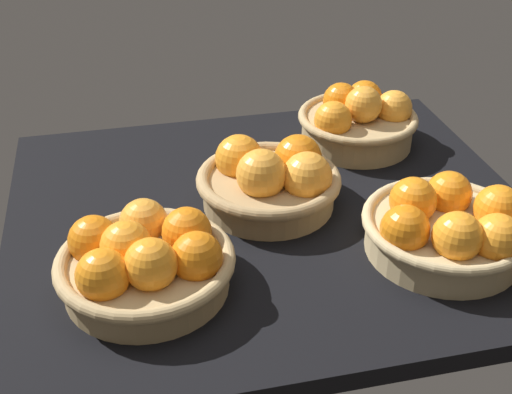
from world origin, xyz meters
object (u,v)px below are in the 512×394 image
object	(u,v)px
basket_near_left	(145,260)
basket_far_right	(358,120)
basket_center	(272,179)
basket_near_right	(447,227)

from	to	relation	value
basket_near_left	basket_far_right	bearing A→B (deg)	38.59
basket_far_right	basket_near_left	distance (cm)	54.82
basket_far_right	basket_center	distance (cm)	27.25
basket_far_right	basket_center	size ratio (longest dim) A/B	0.96
basket_near_right	basket_far_right	bearing A→B (deg)	90.84
basket_near_left	basket_center	world-z (taller)	basket_center
basket_center	basket_near_right	size ratio (longest dim) A/B	0.97
basket_far_right	basket_near_right	xyz separation A→B (cm)	(0.53, -36.06, -0.28)
basket_far_right	basket_near_right	size ratio (longest dim) A/B	0.92
basket_far_right	basket_near_right	distance (cm)	36.07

